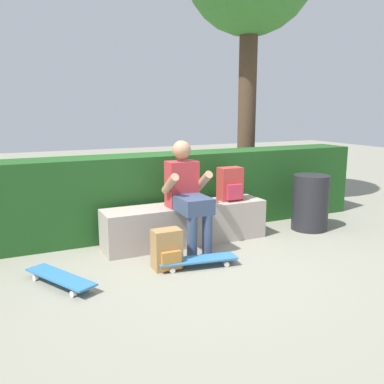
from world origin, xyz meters
TOP-DOWN VIEW (x-y plane):
  - ground_plane at (0.00, 0.00)m, footprint 24.00×24.00m
  - bench_main at (0.00, 0.45)m, footprint 1.95×0.44m
  - person_skater at (-0.08, 0.24)m, footprint 0.49×0.62m
  - skateboard_near_person at (-0.22, -0.31)m, footprint 0.82×0.32m
  - skateboard_beside_bench at (-1.53, -0.18)m, footprint 0.54×0.80m
  - backpack_on_bench at (0.59, 0.44)m, footprint 0.28×0.23m
  - backpack_on_ground at (-0.51, -0.22)m, footprint 0.28×0.23m
  - hedge_row at (-0.30, 1.05)m, footprint 6.23×0.55m
  - trash_bin at (1.69, 0.27)m, footprint 0.46×0.46m

SIDE VIEW (x-z plane):
  - ground_plane at x=0.00m, z-range 0.00..0.00m
  - skateboard_near_person at x=-0.22m, z-range 0.03..0.12m
  - skateboard_beside_bench at x=-1.53m, z-range 0.03..0.12m
  - backpack_on_ground at x=-0.51m, z-range -0.01..0.39m
  - bench_main at x=0.00m, z-range 0.00..0.46m
  - trash_bin at x=1.69m, z-range 0.00..0.72m
  - hedge_row at x=-0.30m, z-range 0.00..1.00m
  - backpack_on_bench at x=0.59m, z-range 0.46..0.86m
  - person_skater at x=-0.08m, z-range 0.05..1.27m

